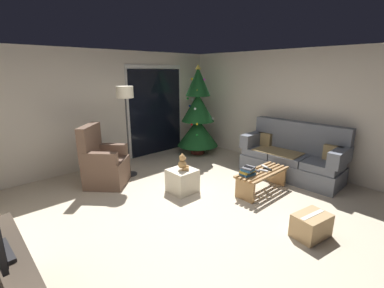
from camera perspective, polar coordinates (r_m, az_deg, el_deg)
ground_plane at (r=4.14m, az=2.53°, el=-14.40°), size 7.00×7.00×0.00m
wall_back at (r=6.19m, az=-17.90°, el=7.24°), size 5.72×0.12×2.50m
wall_right at (r=6.03m, az=22.47°, el=6.60°), size 0.12×6.00×2.50m
patio_door_frame at (r=6.77m, az=-7.80°, el=7.22°), size 1.60×0.02×2.20m
patio_door_glass at (r=6.76m, az=-7.69°, el=6.78°), size 1.50×0.02×2.10m
couch at (r=5.66m, az=20.79°, el=-2.63°), size 0.86×1.97×1.08m
coffee_table at (r=4.83m, az=14.86°, el=-7.05°), size 1.10×0.40×0.38m
remote_white at (r=4.98m, az=15.37°, el=-4.69°), size 0.10×0.16×0.02m
remote_silver at (r=4.78m, az=15.14°, el=-5.53°), size 0.08×0.16×0.02m
remote_black at (r=4.88m, az=15.99°, el=-5.17°), size 0.06×0.16×0.02m
remote_graphite at (r=4.76m, az=13.62°, el=-5.54°), size 0.07×0.16×0.02m
book_stack at (r=4.53m, az=11.93°, el=-5.76°), size 0.26×0.22×0.14m
cell_phone at (r=4.51m, az=12.11°, el=-4.84°), size 0.09×0.15×0.01m
christmas_tree at (r=6.62m, az=1.27°, el=6.07°), size 1.03×1.03×2.21m
armchair at (r=5.16m, az=-18.52°, el=-4.12°), size 0.97×0.97×1.13m
floor_lamp at (r=5.26m, az=-14.16°, el=8.97°), size 0.32×0.32×1.78m
ottoman at (r=4.69m, az=-2.09°, el=-7.87°), size 0.44×0.44×0.41m
teddy_bear_honey at (r=4.57m, az=-1.99°, el=-4.15°), size 0.22×0.21×0.29m
cardboard_box_taped_mid_floor at (r=3.87m, az=24.29°, el=-15.67°), size 0.51×0.40×0.31m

